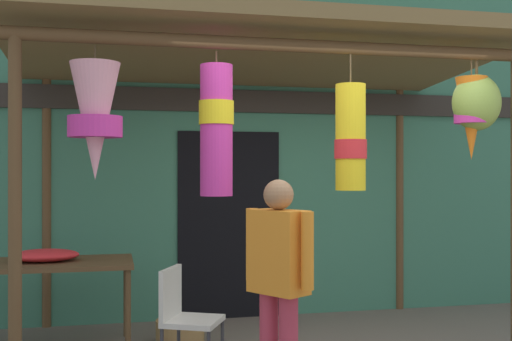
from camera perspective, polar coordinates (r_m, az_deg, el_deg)
The scene contains 7 objects.
shop_facade at distance 7.08m, azimuth 0.86°, elevation 2.39°, with size 11.21×0.29×3.76m.
market_stall_canopy at distance 5.70m, azimuth 0.38°, elevation 8.75°, with size 4.36×2.67×2.79m.
display_table at distance 5.95m, azimuth -17.62°, elevation -8.48°, with size 1.37×0.79×0.78m.
flower_heap_on_table at distance 5.96m, azimuth -18.23°, elevation -7.19°, with size 0.59×0.41×0.11m.
folding_chair at distance 5.00m, azimuth -6.50°, elevation -12.46°, with size 0.53×0.53×0.84m.
wicker_basket_by_table at distance 5.96m, azimuth -6.79°, elevation -14.19°, with size 0.44×0.44×0.24m, color olive.
customer_foreground at distance 4.38m, azimuth 2.02°, elevation -9.10°, with size 0.40×0.51×1.52m.
Camera 1 is at (-1.67, -4.66, 1.58)m, focal length 44.84 mm.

